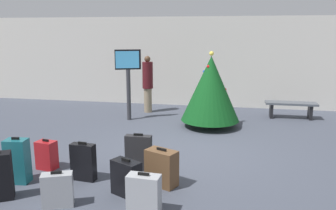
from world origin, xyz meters
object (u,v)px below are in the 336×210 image
(suitcase_2, at_px, (144,194))
(waiting_bench, at_px, (291,106))
(holiday_tree, at_px, (211,88))
(suitcase_8, at_px, (126,178))
(flight_info_kiosk, at_px, (128,73))
(suitcase_6, at_px, (58,190))
(suitcase_7, at_px, (18,161))
(suitcase_3, at_px, (47,155))
(suitcase_1, at_px, (83,162))
(suitcase_4, at_px, (139,153))
(suitcase_5, at_px, (162,168))
(traveller_0, at_px, (148,83))

(suitcase_2, bearing_deg, waiting_bench, 64.73)
(holiday_tree, distance_m, suitcase_8, 4.37)
(flight_info_kiosk, relative_size, suitcase_6, 3.70)
(holiday_tree, distance_m, suitcase_7, 5.07)
(waiting_bench, relative_size, suitcase_3, 2.55)
(suitcase_1, relative_size, suitcase_4, 0.98)
(suitcase_8, bearing_deg, suitcase_6, -148.89)
(waiting_bench, distance_m, suitcase_1, 6.61)
(suitcase_4, bearing_deg, suitcase_1, -142.70)
(holiday_tree, xyz_separation_m, suitcase_7, (-2.93, -4.09, -0.66))
(holiday_tree, bearing_deg, suitcase_2, -97.12)
(suitcase_6, height_order, suitcase_8, suitcase_8)
(waiting_bench, bearing_deg, suitcase_1, -128.87)
(suitcase_5, xyz_separation_m, suitcase_7, (-2.39, -0.36, 0.08))
(flight_info_kiosk, xyz_separation_m, traveller_0, (0.30, 1.04, -0.43))
(holiday_tree, bearing_deg, suitcase_4, -108.79)
(holiday_tree, bearing_deg, suitcase_7, -125.56)
(suitcase_5, height_order, suitcase_8, suitcase_5)
(holiday_tree, height_order, suitcase_5, holiday_tree)
(suitcase_2, height_order, suitcase_7, suitcase_7)
(suitcase_4, relative_size, suitcase_7, 0.87)
(suitcase_1, relative_size, suitcase_5, 1.06)
(waiting_bench, height_order, suitcase_1, suitcase_1)
(traveller_0, height_order, suitcase_7, traveller_0)
(flight_info_kiosk, height_order, suitcase_4, flight_info_kiosk)
(traveller_0, bearing_deg, holiday_tree, -33.38)
(traveller_0, height_order, suitcase_2, traveller_0)
(suitcase_2, xyz_separation_m, suitcase_7, (-2.34, 0.58, 0.09))
(suitcase_6, bearing_deg, suitcase_8, 31.11)
(suitcase_6, bearing_deg, suitcase_3, 125.55)
(traveller_0, bearing_deg, suitcase_3, -98.50)
(waiting_bench, distance_m, suitcase_8, 6.43)
(suitcase_3, bearing_deg, suitcase_5, -6.97)
(suitcase_3, bearing_deg, holiday_tree, 51.41)
(suitcase_4, bearing_deg, suitcase_7, -153.62)
(suitcase_1, height_order, suitcase_6, suitcase_1)
(holiday_tree, distance_m, suitcase_3, 4.50)
(suitcase_7, bearing_deg, suitcase_5, 8.44)
(traveller_0, bearing_deg, suitcase_1, -88.24)
(waiting_bench, bearing_deg, suitcase_7, -133.60)
(waiting_bench, bearing_deg, suitcase_2, -115.27)
(waiting_bench, distance_m, suitcase_2, 6.67)
(flight_info_kiosk, relative_size, suitcase_5, 3.13)
(suitcase_3, xyz_separation_m, suitcase_6, (0.90, -1.26, -0.01))
(traveller_0, relative_size, suitcase_1, 2.59)
(holiday_tree, distance_m, suitcase_6, 5.14)
(waiting_bench, xyz_separation_m, suitcase_7, (-5.19, -5.45, 0.02))
(flight_info_kiosk, height_order, suitcase_8, flight_info_kiosk)
(suitcase_1, bearing_deg, holiday_tree, 63.54)
(holiday_tree, distance_m, suitcase_2, 4.77)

